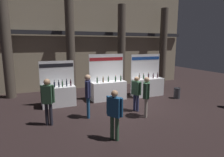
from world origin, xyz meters
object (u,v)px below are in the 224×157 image
at_px(visitor_1, 146,93).
at_px(exhibitor_booth_2, 148,85).
at_px(exhibitor_booth_1, 109,89).
at_px(trash_bin, 177,93).
at_px(exhibitor_booth_0, 59,95).
at_px(visitor_2, 88,92).
at_px(visitor_3, 115,111).
at_px(visitor_0, 136,91).
at_px(visitor_5, 48,98).

bearing_deg(visitor_1, exhibitor_booth_2, -179.12).
bearing_deg(exhibitor_booth_1, visitor_1, -80.01).
relative_size(trash_bin, visitor_1, 0.35).
relative_size(exhibitor_booth_0, visitor_2, 1.22).
relative_size(visitor_1, visitor_2, 0.94).
distance_m(exhibitor_booth_0, visitor_2, 2.29).
bearing_deg(exhibitor_booth_2, exhibitor_booth_0, 179.52).
bearing_deg(visitor_1, trash_bin, 153.40).
bearing_deg(exhibitor_booth_1, visitor_3, -109.14).
bearing_deg(visitor_2, visitor_0, 106.88).
distance_m(exhibitor_booth_2, visitor_1, 3.44).
xyz_separation_m(exhibitor_booth_0, trash_bin, (6.30, -1.17, -0.28)).
bearing_deg(visitor_5, exhibitor_booth_1, 60.27).
relative_size(trash_bin, visitor_0, 0.38).
bearing_deg(visitor_0, trash_bin, -89.78).
distance_m(visitor_0, visitor_5, 3.80).
bearing_deg(visitor_5, visitor_0, 27.56).
bearing_deg(trash_bin, visitor_3, -149.73).
bearing_deg(visitor_3, visitor_2, -27.12).
bearing_deg(visitor_0, visitor_2, 73.18).
relative_size(exhibitor_booth_0, exhibitor_booth_1, 0.89).
height_order(exhibitor_booth_1, visitor_3, exhibitor_booth_1).
xyz_separation_m(exhibitor_booth_1, visitor_3, (-1.47, -4.24, 0.35)).
relative_size(exhibitor_booth_2, trash_bin, 4.05).
distance_m(visitor_1, visitor_2, 2.40).
xyz_separation_m(visitor_1, visitor_5, (-3.82, 0.67, 0.04)).
distance_m(trash_bin, visitor_3, 5.97).
bearing_deg(exhibitor_booth_1, exhibitor_booth_0, -178.38).
xyz_separation_m(exhibitor_booth_2, trash_bin, (1.22, -1.13, -0.32)).
bearing_deg(exhibitor_booth_1, exhibitor_booth_2, -2.77).
bearing_deg(exhibitor_booth_2, visitor_2, -154.44).
relative_size(visitor_2, visitor_3, 1.11).
height_order(exhibitor_booth_2, visitor_5, exhibitor_booth_2).
xyz_separation_m(exhibitor_booth_1, visitor_2, (-1.73, -2.11, 0.46)).
bearing_deg(visitor_5, trash_bin, 34.09).
bearing_deg(visitor_1, visitor_5, -64.88).
height_order(exhibitor_booth_0, visitor_5, exhibitor_booth_0).
height_order(exhibitor_booth_2, visitor_3, exhibitor_booth_2).
height_order(visitor_1, visitor_5, visitor_5).
distance_m(exhibitor_booth_1, visitor_3, 4.50).
bearing_deg(exhibitor_booth_0, visitor_0, -33.36).
bearing_deg(visitor_3, exhibitor_booth_2, -77.63).
distance_m(exhibitor_booth_0, exhibitor_booth_2, 5.09).
distance_m(trash_bin, visitor_5, 7.07).
xyz_separation_m(exhibitor_booth_2, visitor_3, (-3.90, -4.12, 0.34)).
relative_size(exhibitor_booth_0, visitor_1, 1.30).
height_order(visitor_0, visitor_3, visitor_3).
bearing_deg(visitor_2, exhibitor_booth_1, 158.53).
bearing_deg(visitor_2, exhibitor_booth_2, 133.50).
distance_m(exhibitor_booth_0, visitor_5, 2.35).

